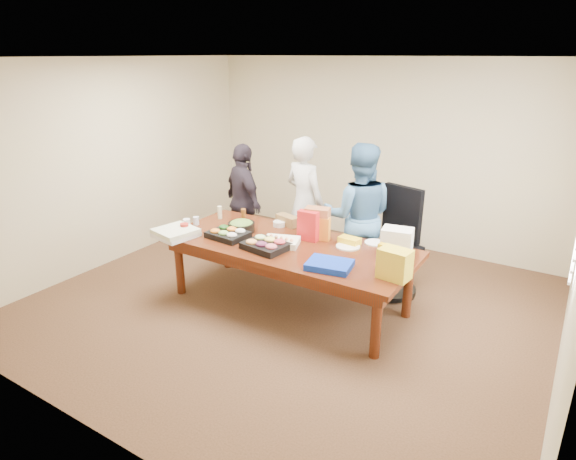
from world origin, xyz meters
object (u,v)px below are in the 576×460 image
Objects in this scene: person_center at (305,202)px; person_right at (358,216)px; conference_table at (288,274)px; sheet_cake at (281,242)px; salad_bowl at (241,227)px; office_chair at (393,246)px.

person_center is 0.98× the size of person_right.
sheet_cake is at bearing -128.63° from conference_table.
salad_bowl is (-1.12, -0.85, -0.09)m from person_right.
conference_table is at bearing 126.80° from person_center.
salad_bowl is at bearing -136.40° from office_chair.
office_chair is 1.80m from salad_bowl.
conference_table is at bearing 32.13° from sheet_cake.
sheet_cake is 0.65m from salad_bowl.
sheet_cake is (-0.05, -0.06, 0.41)m from conference_table.
salad_bowl is (-0.64, 0.12, 0.02)m from sheet_cake.
conference_table is 0.81m from salad_bowl.
person_center is 1.08m from salad_bowl.
person_right is at bearing -165.62° from office_chair.
person_right is 1.41m from salad_bowl.
office_chair is at bearing 45.27° from conference_table.
salad_bowl reaches higher than conference_table.
office_chair reaches higher than salad_bowl.
sheet_cake is (-0.48, -0.97, -0.11)m from person_right.
person_center is at bearing -173.20° from office_chair.
conference_table is 1.58× the size of person_right.
person_right is (-0.46, 0.01, 0.28)m from office_chair.
person_right is 4.65× the size of sheet_cake.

